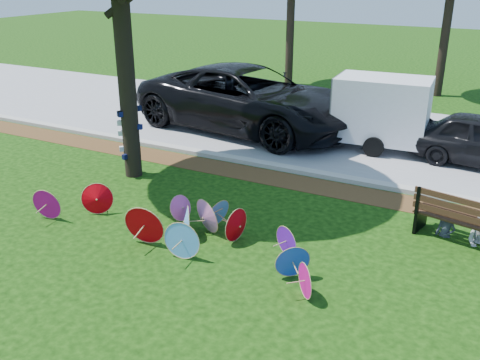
% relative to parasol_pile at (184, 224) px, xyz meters
% --- Properties ---
extents(ground, '(90.00, 90.00, 0.00)m').
position_rel_parasol_pile_xyz_m(ground, '(0.02, -0.56, -0.36)').
color(ground, black).
rests_on(ground, ground).
extents(mulch_strip, '(90.00, 1.00, 0.01)m').
position_rel_parasol_pile_xyz_m(mulch_strip, '(0.02, 3.94, -0.35)').
color(mulch_strip, '#472D16').
rests_on(mulch_strip, ground).
extents(curb, '(90.00, 0.30, 0.12)m').
position_rel_parasol_pile_xyz_m(curb, '(0.02, 4.64, -0.30)').
color(curb, '#B7B5AD').
rests_on(curb, ground).
extents(street, '(90.00, 8.00, 0.01)m').
position_rel_parasol_pile_xyz_m(street, '(0.02, 8.79, -0.35)').
color(street, gray).
rests_on(street, ground).
extents(parasol_pile, '(6.69, 2.15, 0.87)m').
position_rel_parasol_pile_xyz_m(parasol_pile, '(0.00, 0.00, 0.00)').
color(parasol_pile, '#6210BE').
rests_on(parasol_pile, ground).
extents(black_van, '(7.98, 4.47, 2.11)m').
position_rel_parasol_pile_xyz_m(black_van, '(-2.46, 7.62, 0.70)').
color(black_van, black).
rests_on(black_van, ground).
extents(cargo_trailer, '(2.76, 1.86, 2.46)m').
position_rel_parasol_pile_xyz_m(cargo_trailer, '(1.97, 7.68, 0.87)').
color(cargo_trailer, white).
rests_on(cargo_trailer, ground).
extents(park_bench, '(2.10, 1.16, 1.04)m').
position_rel_parasol_pile_xyz_m(park_bench, '(4.99, 2.59, 0.16)').
color(park_bench, black).
rests_on(park_bench, ground).
extents(person_left, '(0.41, 0.29, 1.07)m').
position_rel_parasol_pile_xyz_m(person_left, '(4.64, 2.64, 0.18)').
color(person_left, '#3A3F4F').
rests_on(person_left, ground).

